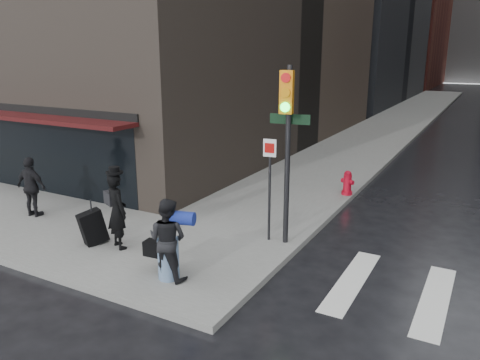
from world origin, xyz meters
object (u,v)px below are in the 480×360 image
at_px(man_overcoat, 112,213).
at_px(fire_hydrant, 347,184).
at_px(traffic_light, 286,132).
at_px(man_jeans, 168,239).
at_px(man_greycoat, 32,187).

distance_m(man_overcoat, fire_hydrant, 7.61).
relative_size(man_overcoat, traffic_light, 0.48).
xyz_separation_m(man_overcoat, traffic_light, (3.38, 2.07, 1.84)).
distance_m(man_overcoat, man_jeans, 2.19).
distance_m(man_greycoat, fire_hydrant, 9.36).
height_order(man_greycoat, traffic_light, traffic_light).
bearing_deg(man_greycoat, man_jeans, 162.98).
relative_size(man_overcoat, man_greycoat, 1.18).
relative_size(man_jeans, fire_hydrant, 2.14).
bearing_deg(fire_hydrant, man_overcoat, -118.18).
relative_size(man_greycoat, traffic_light, 0.40).
height_order(man_jeans, man_greycoat, man_jeans).
distance_m(man_greycoat, traffic_light, 7.23).
relative_size(man_overcoat, man_jeans, 1.17).
bearing_deg(traffic_light, fire_hydrant, 78.91).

